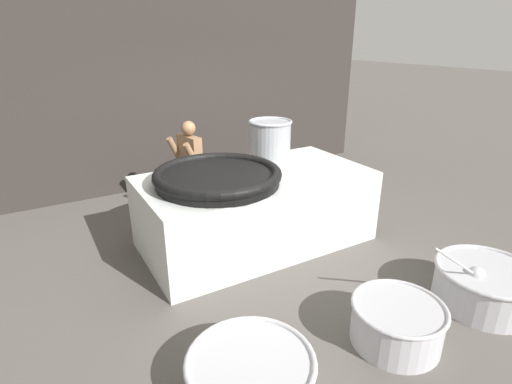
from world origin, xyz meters
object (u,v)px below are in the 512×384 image
(giant_wok_near, at_px, (218,176))
(cook, at_px, (190,167))
(stock_pot, at_px, (270,140))
(prep_bowl_meat, at_px, (251,373))
(prep_bowl_extra, at_px, (397,322))
(prep_bowl_vegetables, at_px, (485,284))

(giant_wok_near, relative_size, cook, 1.03)
(stock_pot, relative_size, cook, 0.41)
(giant_wok_near, bearing_deg, prep_bowl_meat, -109.20)
(stock_pot, bearing_deg, prep_bowl_extra, -97.42)
(prep_bowl_vegetables, height_order, prep_bowl_meat, prep_bowl_vegetables)
(prep_bowl_extra, bearing_deg, cook, 99.41)
(giant_wok_near, bearing_deg, stock_pot, 25.77)
(giant_wok_near, distance_m, prep_bowl_meat, 2.28)
(prep_bowl_extra, bearing_deg, prep_bowl_vegetables, -2.97)
(giant_wok_near, xyz_separation_m, stock_pot, (1.03, 0.50, 0.20))
(cook, bearing_deg, giant_wok_near, 72.33)
(cook, relative_size, prep_bowl_meat, 1.45)
(giant_wok_near, distance_m, cook, 1.24)
(prep_bowl_vegetables, height_order, prep_bowl_extra, prep_bowl_vegetables)
(cook, relative_size, prep_bowl_vegetables, 1.12)
(prep_bowl_meat, bearing_deg, cook, 75.67)
(prep_bowl_meat, bearing_deg, prep_bowl_vegetables, -5.28)
(prep_bowl_meat, distance_m, prep_bowl_extra, 1.39)
(prep_bowl_vegetables, xyz_separation_m, prep_bowl_extra, (-1.20, 0.06, -0.01))
(giant_wok_near, relative_size, prep_bowl_extra, 1.82)
(stock_pot, bearing_deg, prep_bowl_meat, -124.68)
(giant_wok_near, relative_size, prep_bowl_meat, 1.50)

